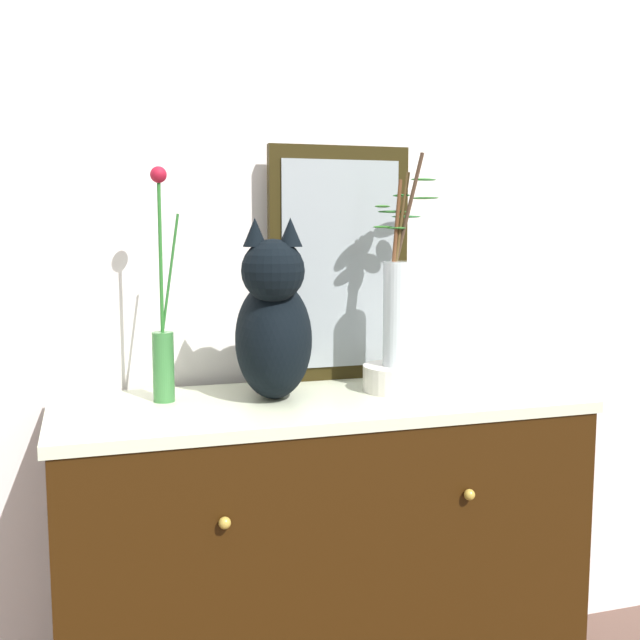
{
  "coord_description": "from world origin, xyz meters",
  "views": [
    {
      "loc": [
        -0.5,
        -1.63,
        1.2
      ],
      "look_at": [
        0.0,
        0.0,
        0.98
      ],
      "focal_mm": 42.88,
      "sensor_mm": 36.0,
      "label": 1
    }
  ],
  "objects": [
    {
      "name": "wall_back",
      "position": [
        0.0,
        0.3,
        1.3
      ],
      "size": [
        4.4,
        0.08,
        2.6
      ],
      "primitive_type": "cube",
      "color": "white",
      "rests_on": "ground_plane"
    },
    {
      "name": "sideboard",
      "position": [
        0.0,
        -0.0,
        0.4
      ],
      "size": [
        1.19,
        0.46,
        0.8
      ],
      "color": "black",
      "rests_on": "ground_plane"
    },
    {
      "name": "mirror_leaning",
      "position": [
        0.11,
        0.2,
        1.1
      ],
      "size": [
        0.36,
        0.03,
        0.59
      ],
      "color": "black",
      "rests_on": "sideboard"
    },
    {
      "name": "cat_sitting",
      "position": [
        -0.1,
        0.03,
        0.97
      ],
      "size": [
        0.23,
        0.46,
        0.41
      ],
      "color": "black",
      "rests_on": "sideboard"
    },
    {
      "name": "vase_slim_green",
      "position": [
        -0.34,
        0.07,
        0.94
      ],
      "size": [
        0.07,
        0.05,
        0.52
      ],
      "color": "#367237",
      "rests_on": "sideboard"
    },
    {
      "name": "bowl_porcelain",
      "position": [
        0.2,
        0.02,
        0.83
      ],
      "size": [
        0.17,
        0.17,
        0.06
      ],
      "primitive_type": "cylinder",
      "color": "white",
      "rests_on": "sideboard"
    },
    {
      "name": "vase_glass_clear",
      "position": [
        0.21,
        0.03,
        1.01
      ],
      "size": [
        0.18,
        0.12,
        0.5
      ],
      "color": "silver",
      "rests_on": "bowl_porcelain"
    }
  ]
}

